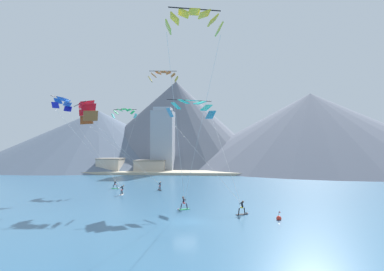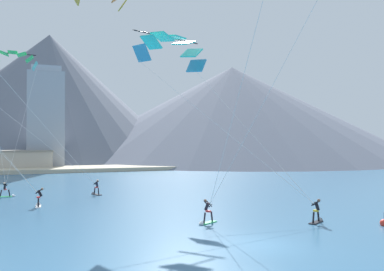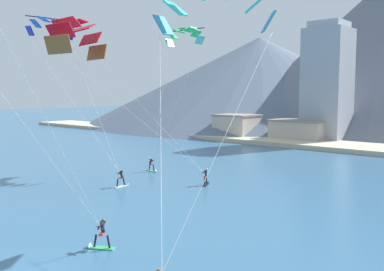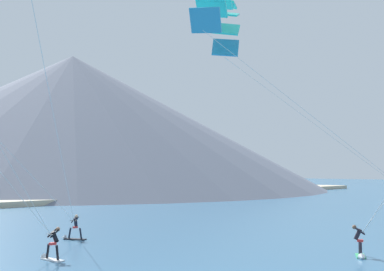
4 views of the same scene
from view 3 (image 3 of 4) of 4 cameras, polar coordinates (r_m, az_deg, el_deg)
name	(u,v)px [view 3 (image 3 of 4)]	position (r m, az deg, el deg)	size (l,w,h in m)	color
kitesurfer_near_trail	(206,180)	(40.65, 1.89, -5.89)	(1.10, 1.75, 1.70)	black
kitesurfer_mid_center	(153,168)	(47.35, -5.29, -4.29)	(1.78, 0.69, 1.63)	#33B266
kitesurfer_far_left	(99,239)	(25.09, -12.36, -13.37)	(1.71, 1.20, 1.71)	#33B266
kitesurfer_far_right	(123,181)	(40.32, -9.23, -6.00)	(0.67, 1.76, 1.72)	white
parafoil_kite_near_lead	(214,7)	(30.79, 2.98, 16.79)	(10.85, 14.94, 14.44)	teal
parafoil_kite_near_trail	(77,35)	(44.40, -15.13, 12.80)	(14.76, 10.27, 14.45)	brown
parafoil_kite_mid_center	(184,35)	(51.17, -1.01, 13.19)	(5.42, 6.05, 14.91)	#4EC8BC
parafoil_kite_far_right	(51,26)	(47.80, -18.23, 13.66)	(10.92, 5.45, 15.13)	#181CA5
shore_building_harbour_front	(237,126)	(82.22, 6.00, 1.25)	(7.39, 6.82, 4.54)	beige
shore_building_quay_east	(301,131)	(77.89, 14.33, 0.63)	(9.75, 7.14, 3.92)	#B7AD9E
highrise_tower	(327,84)	(78.51, 17.59, 6.59)	(7.00, 7.00, 20.81)	#999EA8
mountain_peak_west_ridge	(259,80)	(125.18, 8.96, 7.28)	(98.60, 98.60, 24.40)	slate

